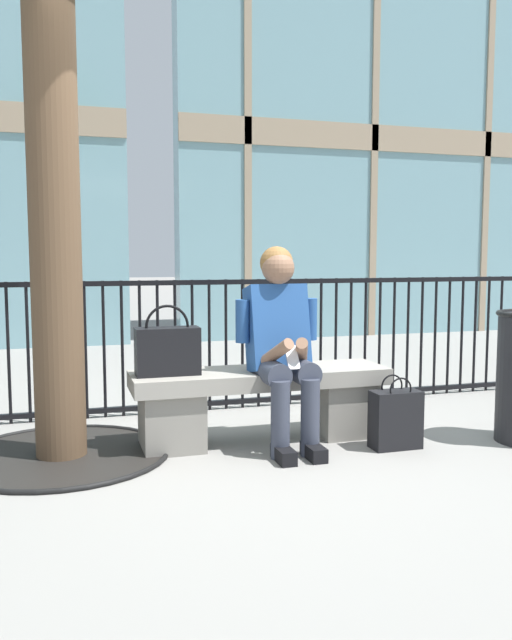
% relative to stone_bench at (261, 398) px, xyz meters
% --- Properties ---
extents(ground_plane, '(60.00, 60.00, 0.00)m').
position_rel_stone_bench_xyz_m(ground_plane, '(0.00, 0.00, -0.27)').
color(ground_plane, gray).
extents(stone_bench, '(1.60, 0.44, 0.45)m').
position_rel_stone_bench_xyz_m(stone_bench, '(0.00, 0.00, 0.00)').
color(stone_bench, gray).
rests_on(stone_bench, ground).
extents(seated_person_with_phone, '(0.52, 0.66, 1.21)m').
position_rel_stone_bench_xyz_m(seated_person_with_phone, '(0.09, -0.13, 0.38)').
color(seated_person_with_phone, '#383D4C').
rests_on(seated_person_with_phone, ground).
extents(handbag_on_bench, '(0.38, 0.16, 0.42)m').
position_rel_stone_bench_xyz_m(handbag_on_bench, '(-0.58, -0.01, 0.33)').
color(handbag_on_bench, black).
rests_on(handbag_on_bench, stone_bench).
extents(shopping_bag, '(0.30, 0.15, 0.44)m').
position_rel_stone_bench_xyz_m(shopping_bag, '(0.73, -0.39, -0.09)').
color(shopping_bag, black).
rests_on(shopping_bag, ground).
extents(plaza_railing, '(9.20, 0.04, 0.98)m').
position_rel_stone_bench_xyz_m(plaza_railing, '(-0.00, 0.88, 0.22)').
color(plaza_railing, black).
rests_on(plaza_railing, ground).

